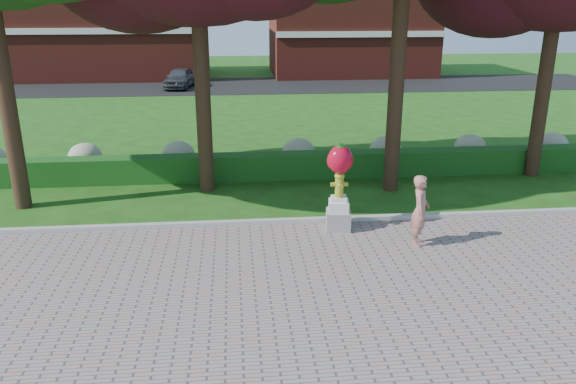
# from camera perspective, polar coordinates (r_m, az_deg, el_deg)

# --- Properties ---
(ground) EXTENTS (100.00, 100.00, 0.00)m
(ground) POSITION_cam_1_polar(r_m,az_deg,el_deg) (11.60, 0.70, -8.89)
(ground) COLOR #214812
(ground) RESTS_ON ground
(curb) EXTENTS (40.00, 0.18, 0.15)m
(curb) POSITION_cam_1_polar(r_m,az_deg,el_deg) (14.28, -0.62, -3.04)
(curb) COLOR #ADADA5
(curb) RESTS_ON ground
(lawn_hedge) EXTENTS (24.00, 0.70, 0.80)m
(lawn_hedge) POSITION_cam_1_polar(r_m,az_deg,el_deg) (17.95, -1.74, 2.66)
(lawn_hedge) COLOR #184C15
(lawn_hedge) RESTS_ON ground
(hydrangea_row) EXTENTS (20.10, 1.10, 0.99)m
(hydrangea_row) POSITION_cam_1_polar(r_m,az_deg,el_deg) (18.92, -0.22, 3.98)
(hydrangea_row) COLOR #99A17B
(hydrangea_row) RESTS_ON ground
(street) EXTENTS (50.00, 8.00, 0.02)m
(street) POSITION_cam_1_polar(r_m,az_deg,el_deg) (38.60, -3.92, 10.75)
(street) COLOR black
(street) RESTS_ON ground
(building_left) EXTENTS (14.00, 8.00, 7.00)m
(building_left) POSITION_cam_1_polar(r_m,az_deg,el_deg) (45.13, -17.58, 15.57)
(building_left) COLOR maroon
(building_left) RESTS_ON ground
(building_right) EXTENTS (12.00, 8.00, 6.40)m
(building_right) POSITION_cam_1_polar(r_m,az_deg,el_deg) (45.19, 6.32, 15.92)
(building_right) COLOR maroon
(building_right) RESTS_ON ground
(hydrant_sculpture) EXTENTS (0.66, 0.66, 2.18)m
(hydrant_sculpture) POSITION_cam_1_polar(r_m,az_deg,el_deg) (13.60, 5.23, 0.76)
(hydrant_sculpture) COLOR gray
(hydrant_sculpture) RESTS_ON walkway
(woman) EXTENTS (0.59, 0.71, 1.67)m
(woman) POSITION_cam_1_polar(r_m,az_deg,el_deg) (13.12, 13.27, -1.84)
(woman) COLOR #B77568
(woman) RESTS_ON walkway
(parked_car) EXTENTS (2.12, 4.01, 1.30)m
(parked_car) POSITION_cam_1_polar(r_m,az_deg,el_deg) (37.94, -10.92, 11.32)
(parked_car) COLOR #44464C
(parked_car) RESTS_ON street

